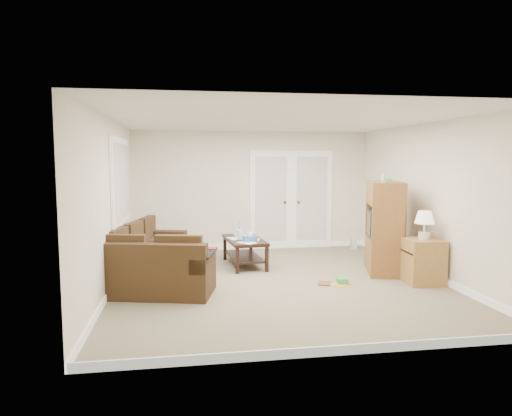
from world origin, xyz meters
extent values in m
plane|color=gray|center=(0.00, 0.00, 0.00)|extent=(5.50, 5.50, 0.00)
cube|color=silver|center=(0.00, 0.00, 2.50)|extent=(5.00, 5.50, 0.02)
cube|color=white|center=(-2.50, 0.00, 1.25)|extent=(0.02, 5.50, 2.50)
cube|color=white|center=(2.50, 0.00, 1.25)|extent=(0.02, 5.50, 2.50)
cube|color=white|center=(0.00, 2.75, 1.25)|extent=(5.00, 0.02, 2.50)
cube|color=white|center=(0.00, -2.75, 1.25)|extent=(5.00, 0.02, 2.50)
cube|color=white|center=(0.40, 2.72, 1.02)|extent=(0.90, 0.04, 2.13)
cube|color=white|center=(1.30, 2.72, 1.02)|extent=(0.90, 0.04, 2.13)
cube|color=white|center=(0.40, 2.69, 1.07)|extent=(0.68, 0.02, 1.80)
cube|color=white|center=(1.30, 2.69, 1.07)|extent=(0.68, 0.02, 1.80)
cube|color=white|center=(-2.47, 1.00, 1.55)|extent=(0.04, 1.92, 1.42)
cube|color=white|center=(-2.44, 1.00, 1.55)|extent=(0.02, 1.74, 1.24)
cube|color=#3B2917|center=(-2.04, 0.78, 0.19)|extent=(1.30, 2.26, 0.39)
cube|color=#3B2917|center=(-2.34, 0.85, 0.59)|extent=(0.71, 2.12, 0.40)
cube|color=#3B2917|center=(-1.82, 1.71, 0.49)|extent=(0.86, 0.41, 0.20)
cube|color=#48311C|center=(-1.97, 0.76, 0.44)|extent=(1.01, 2.11, 0.11)
cube|color=#3B2917|center=(-1.88, -0.35, 0.19)|extent=(1.81, 1.20, 0.39)
cube|color=#3B2917|center=(-1.95, -0.65, 0.59)|extent=(1.67, 0.60, 0.40)
cube|color=#3B2917|center=(-1.18, -0.52, 0.49)|extent=(0.41, 0.86, 0.20)
cube|color=#48311C|center=(-1.86, -0.28, 0.44)|extent=(1.66, 0.90, 0.11)
cube|color=black|center=(-1.18, -0.52, 0.61)|extent=(0.46, 0.79, 0.03)
cube|color=#A91220|center=(-1.13, -0.32, 0.62)|extent=(0.31, 0.18, 0.02)
cube|color=black|center=(-0.37, 1.19, 0.46)|extent=(0.72, 1.26, 0.05)
cube|color=black|center=(-0.37, 1.19, 0.16)|extent=(0.62, 1.16, 0.03)
cylinder|color=silver|center=(-0.47, 1.13, 0.58)|extent=(0.10, 0.10, 0.18)
cylinder|color=#A91220|center=(-0.47, 1.13, 0.74)|extent=(0.01, 0.01, 0.15)
cube|color=#335BA7|center=(-0.31, 0.87, 0.54)|extent=(0.25, 0.15, 0.10)
cube|color=white|center=(-0.36, 1.08, 0.49)|extent=(0.46, 0.69, 0.00)
cube|color=brown|center=(1.90, 0.33, 0.29)|extent=(0.78, 1.07, 0.58)
cube|color=brown|center=(1.90, 0.33, 1.35)|extent=(0.78, 1.07, 0.39)
cube|color=black|center=(1.88, 0.33, 0.82)|extent=(0.61, 0.68, 0.48)
cube|color=black|center=(1.65, 0.40, 0.84)|extent=(0.15, 0.48, 0.39)
cube|color=#469B4B|center=(1.83, 0.10, 1.57)|extent=(0.16, 0.20, 0.06)
cylinder|color=silver|center=(1.98, 0.61, 1.60)|extent=(0.07, 0.07, 0.12)
cube|color=#AA7D3E|center=(2.20, -0.41, 0.35)|extent=(0.56, 0.56, 0.69)
cylinder|color=silver|center=(2.20, -0.41, 0.74)|extent=(0.17, 0.17, 0.11)
cylinder|color=silver|center=(2.20, -0.41, 0.87)|extent=(0.03, 0.03, 0.15)
cone|color=white|center=(2.20, -0.41, 1.03)|extent=(0.30, 0.30, 0.19)
cube|color=silver|center=(2.15, 2.36, 0.15)|extent=(0.14, 0.12, 0.29)
cube|color=gold|center=(0.92, -0.30, 0.00)|extent=(0.39, 0.37, 0.01)
cube|color=#469B4B|center=(0.97, -0.22, 0.04)|extent=(0.21, 0.25, 0.09)
imported|color=brown|center=(0.60, -0.20, 0.01)|extent=(0.25, 0.29, 0.02)
camera|label=1|loc=(-1.42, -6.84, 1.90)|focal=32.00mm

